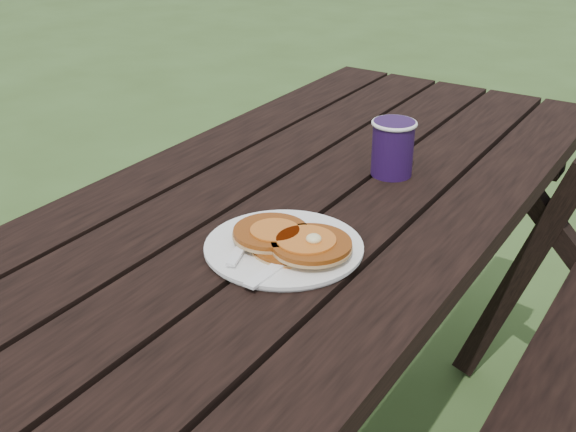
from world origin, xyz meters
The scene contains 6 objects.
picnic_table centered at (0.00, 0.00, 0.37)m, with size 1.36×1.80×0.75m.
plate centered at (0.10, -0.18, 0.76)m, with size 0.25×0.25×0.01m, color white.
pancake_stack centered at (0.11, -0.18, 0.77)m, with size 0.20×0.13×0.04m.
knife centered at (0.13, -0.23, 0.76)m, with size 0.02×0.18×0.01m, color white.
fork centered at (0.05, -0.24, 0.77)m, with size 0.03×0.16×0.01m, color white, non-canonical shape.
coffee_cup centered at (0.11, 0.21, 0.81)m, with size 0.09×0.09×0.11m.
Camera 1 is at (0.66, -1.05, 1.33)m, focal length 45.00 mm.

